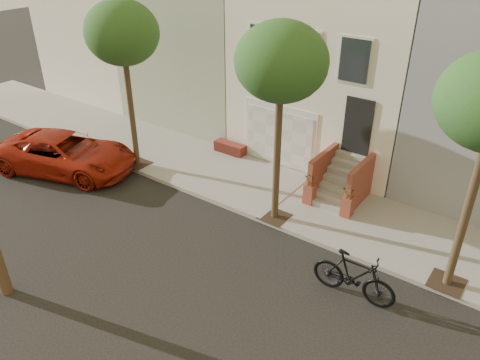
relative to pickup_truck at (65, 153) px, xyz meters
The scene contains 7 objects.
ground 7.83m from the pickup_truck, 15.41° to the right, with size 90.00×90.00×0.00m, color black.
sidewalk 8.23m from the pickup_truck, 23.58° to the left, with size 40.00×3.70×0.15m, color gray.
house_row 12.16m from the pickup_truck, 50.51° to the left, with size 33.10×11.70×7.00m.
tree_left 5.25m from the pickup_truck, 42.27° to the left, with size 2.70×2.57×6.30m.
tree_mid 9.80m from the pickup_truck, 12.13° to the left, with size 2.70×2.57×6.30m.
pickup_truck is the anchor object (origin of this frame).
motorcycle 12.07m from the pickup_truck, ahead, with size 0.64×2.25×1.35m, color black.
Camera 1 is at (7.60, -7.17, 8.75)m, focal length 34.83 mm.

